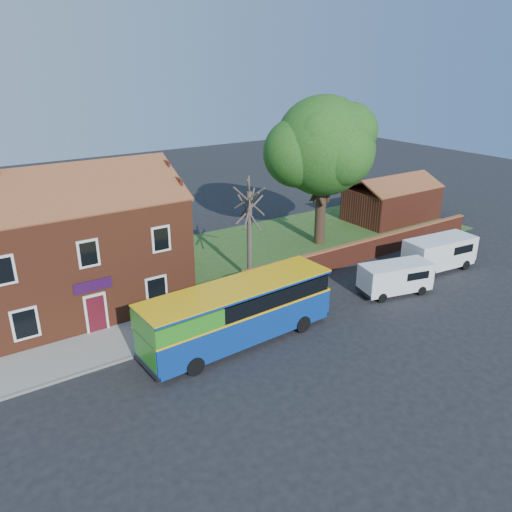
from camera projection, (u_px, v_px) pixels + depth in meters
ground at (284, 356)px, 25.03m from camera, size 120.00×120.00×0.00m
pavement at (109, 345)px, 25.84m from camera, size 18.00×3.50×0.12m
kerb at (121, 361)px, 24.49m from camera, size 18.00×0.15×0.14m
grass_strip at (315, 237)px, 41.79m from camera, size 26.00×12.00×0.04m
shop_building at (70, 252)px, 29.05m from camera, size 12.30×8.13×10.50m
boundary_wall at (368, 249)px, 36.86m from camera, size 22.00×0.38×1.60m
outbuilding at (391, 202)px, 45.86m from camera, size 8.20×5.06×4.17m
bus at (233, 312)px, 25.46m from camera, size 10.67×3.20×3.21m
van_near at (396, 277)px, 31.37m from camera, size 4.83×2.82×1.99m
van_far at (440, 252)px, 34.96m from camera, size 5.40×2.61×2.29m
large_tree at (323, 149)px, 37.81m from camera, size 9.47×7.49×11.55m
bare_tree at (250, 231)px, 32.57m from camera, size 2.47×2.95×6.60m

